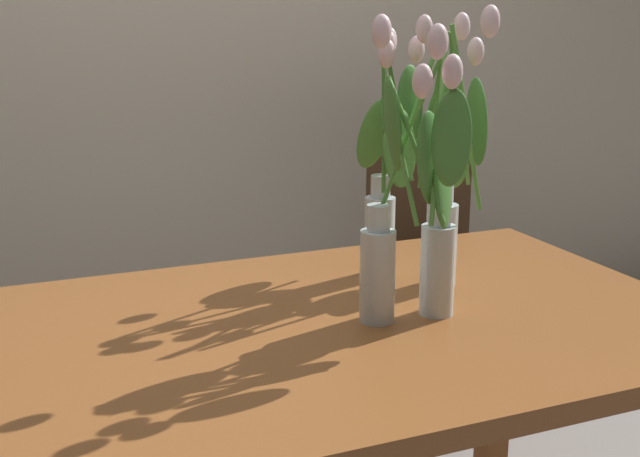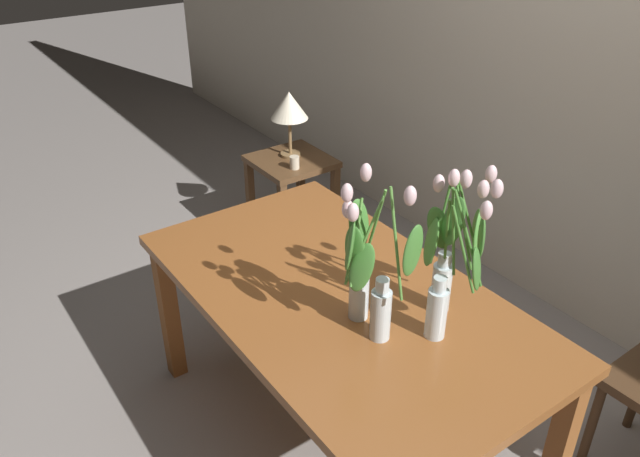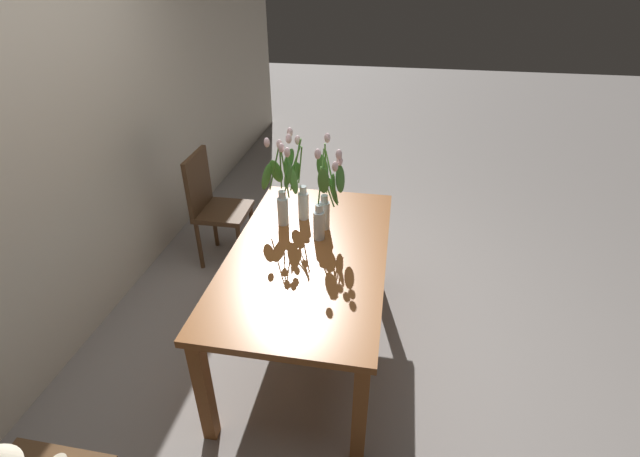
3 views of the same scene
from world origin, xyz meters
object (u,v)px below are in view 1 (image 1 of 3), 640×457
at_px(tulip_vase_0, 439,202).
at_px(tulip_vase_3, 435,174).
at_px(dining_chair, 433,252).
at_px(tulip_vase_2, 385,184).
at_px(dining_table, 298,369).
at_px(tulip_vase_1, 396,235).

relative_size(tulip_vase_0, tulip_vase_3, 1.02).
bearing_deg(dining_chair, tulip_vase_2, -127.62).
height_order(tulip_vase_2, tulip_vase_3, tulip_vase_3).
bearing_deg(dining_table, tulip_vase_0, -12.35).
xyz_separation_m(dining_table, tulip_vase_2, (0.30, 0.23, 0.30)).
distance_m(dining_table, tulip_vase_3, 0.52).
relative_size(tulip_vase_1, dining_chair, 0.55).
bearing_deg(tulip_vase_1, dining_chair, 56.09).
relative_size(tulip_vase_1, tulip_vase_3, 0.88).
bearing_deg(tulip_vase_3, dining_table, -158.87).
relative_size(tulip_vase_2, tulip_vase_3, 0.95).
bearing_deg(dining_table, tulip_vase_2, 37.58).
xyz_separation_m(dining_table, tulip_vase_0, (0.26, -0.06, 0.32)).
bearing_deg(tulip_vase_1, tulip_vase_2, 66.80).
xyz_separation_m(tulip_vase_0, tulip_vase_1, (-0.09, -0.00, -0.06)).
bearing_deg(tulip_vase_3, tulip_vase_0, -118.65).
bearing_deg(tulip_vase_2, tulip_vase_0, -96.72).
height_order(dining_table, tulip_vase_3, tulip_vase_3).
bearing_deg(tulip_vase_3, tulip_vase_2, 132.32).
xyz_separation_m(tulip_vase_2, tulip_vase_3, (0.08, -0.08, 0.03)).
relative_size(tulip_vase_2, dining_chair, 0.59).
xyz_separation_m(tulip_vase_2, dining_chair, (0.56, 0.72, -0.42)).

